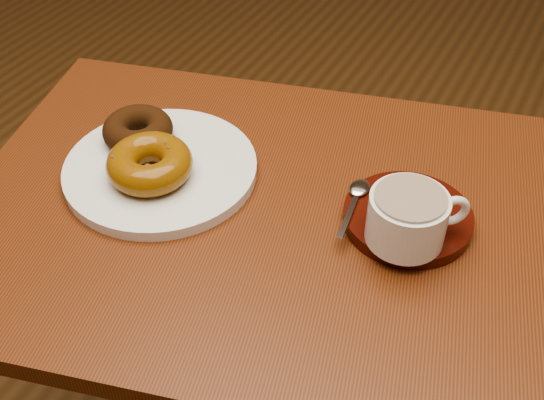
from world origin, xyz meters
The scene contains 8 objects.
ground centered at (0.00, 0.00, 0.00)m, with size 6.00×6.00×0.00m, color brown.
cafe_table centered at (0.16, -0.25, 0.59)m, with size 0.87×0.73×0.71m.
donut_plate centered at (0.02, -0.25, 0.71)m, with size 0.25×0.25×0.02m, color white.
donut_cinnamon centered at (-0.04, -0.22, 0.74)m, with size 0.10×0.10×0.03m, color #331A0A.
donut_caramel centered at (0.02, -0.28, 0.74)m, with size 0.12×0.12×0.04m.
saucer centered at (0.34, -0.19, 0.71)m, with size 0.16×0.16×0.02m, color #370D07.
coffee_cup centered at (0.35, -0.23, 0.75)m, with size 0.11×0.10×0.06m.
teaspoon centered at (0.27, -0.19, 0.73)m, with size 0.03×0.11×0.01m.
Camera 1 is at (0.47, -0.80, 1.29)m, focal length 45.00 mm.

